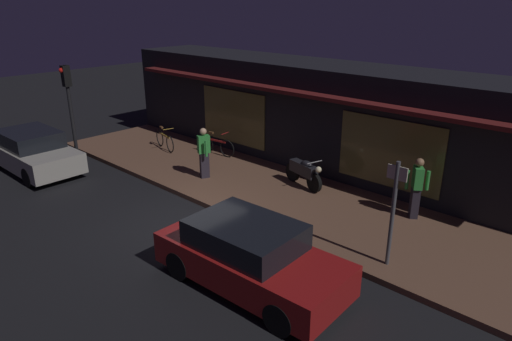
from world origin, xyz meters
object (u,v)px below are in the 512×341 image
object	(u,v)px
motorcycle	(304,172)
traffic_light_pole	(69,99)
bicycle_extra	(217,145)
parked_car_near	(33,151)
bicycle_parked	(165,140)
person_photographer	(204,152)
person_bystander	(417,187)
parked_car_far	(249,256)
sign_post	(393,208)

from	to	relation	value
motorcycle	traffic_light_pole	world-z (taller)	traffic_light_pole
bicycle_extra	parked_car_near	world-z (taller)	parked_car_near
bicycle_parked	bicycle_extra	distance (m)	2.19
person_photographer	person_bystander	world-z (taller)	same
parked_car_far	traffic_light_pole	bearing A→B (deg)	173.77
motorcycle	bicycle_extra	distance (m)	4.33
sign_post	parked_car_near	distance (m)	12.42
bicycle_extra	parked_car_far	distance (m)	8.31
bicycle_extra	person_bystander	distance (m)	7.80
bicycle_parked	parked_car_far	xyz separation A→B (m)	(8.57, -4.18, 0.20)
person_photographer	traffic_light_pole	distance (m)	5.09
traffic_light_pole	parked_car_near	size ratio (longest dim) A/B	0.87
motorcycle	sign_post	xyz separation A→B (m)	(4.08, -2.31, 0.86)
parked_car_near	bicycle_parked	bearing A→B (deg)	68.41
person_bystander	parked_car_near	size ratio (longest dim) A/B	0.41
bicycle_extra	parked_car_near	bearing A→B (deg)	-125.35
parked_car_far	bicycle_extra	bearing A→B (deg)	142.27
bicycle_parked	traffic_light_pole	xyz separation A→B (m)	(-0.90, -3.14, 1.97)
motorcycle	person_photographer	distance (m)	3.29
bicycle_parked	parked_car_near	distance (m)	4.65
bicycle_extra	traffic_light_pole	size ratio (longest dim) A/B	0.46
motorcycle	parked_car_near	xyz separation A→B (m)	(-8.03, -4.95, 0.06)
person_photographer	person_bystander	bearing A→B (deg)	16.42
person_bystander	parked_car_near	xyz separation A→B (m)	(-11.50, -5.23, -0.32)
bicycle_extra	person_photographer	size ratio (longest dim) A/B	0.99
traffic_light_pole	parked_car_near	world-z (taller)	traffic_light_pole
person_photographer	traffic_light_pole	xyz separation A→B (m)	(-4.36, -2.19, 1.45)
person_bystander	parked_car_near	distance (m)	12.63
motorcycle	person_bystander	size ratio (longest dim) A/B	1.00
traffic_light_pole	parked_car_near	xyz separation A→B (m)	(-0.81, -1.18, -1.77)
bicycle_parked	person_photographer	xyz separation A→B (m)	(3.46, -0.96, 0.52)
parked_car_near	traffic_light_pole	bearing A→B (deg)	55.42
bicycle_extra	parked_car_far	size ratio (longest dim) A/B	0.40
motorcycle	person_photographer	xyz separation A→B (m)	(-2.86, -1.58, 0.38)
person_photographer	parked_car_far	bearing A→B (deg)	-32.23
sign_post	motorcycle	bearing A→B (deg)	150.47
person_photographer	person_bystander	size ratio (longest dim) A/B	1.00
person_photographer	traffic_light_pole	size ratio (longest dim) A/B	0.46
sign_post	traffic_light_pole	size ratio (longest dim) A/B	0.67
bicycle_parked	person_photographer	distance (m)	3.63
motorcycle	parked_car_near	size ratio (longest dim) A/B	0.41
person_photographer	traffic_light_pole	bearing A→B (deg)	-153.35
bicycle_parked	sign_post	size ratio (longest dim) A/B	0.68
person_photographer	bicycle_parked	bearing A→B (deg)	164.54
bicycle_parked	traffic_light_pole	world-z (taller)	traffic_light_pole
person_bystander	person_photographer	bearing A→B (deg)	-163.58
motorcycle	bicycle_parked	world-z (taller)	motorcycle
sign_post	parked_car_near	bearing A→B (deg)	-167.72
sign_post	parked_car_near	xyz separation A→B (m)	(-12.11, -2.63, -0.81)
sign_post	traffic_light_pole	bearing A→B (deg)	-172.66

